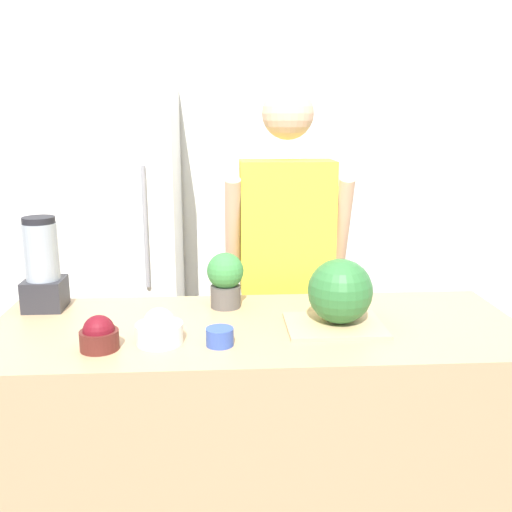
% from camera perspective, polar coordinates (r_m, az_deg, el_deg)
% --- Properties ---
extents(wall_back, '(8.00, 0.06, 2.60)m').
position_cam_1_polar(wall_back, '(3.65, -1.66, 8.47)').
color(wall_back, white).
rests_on(wall_back, ground_plane).
extents(counter_island, '(1.92, 0.73, 0.90)m').
position_cam_1_polar(counter_island, '(2.27, 0.06, -17.66)').
color(counter_island, tan).
rests_on(counter_island, ground_plane).
extents(refrigerator, '(0.72, 0.70, 1.81)m').
position_cam_1_polar(refrigerator, '(3.38, -13.73, 0.84)').
color(refrigerator, white).
rests_on(refrigerator, ground_plane).
extents(person, '(0.56, 0.27, 1.76)m').
position_cam_1_polar(person, '(2.67, 3.01, -1.99)').
color(person, '#333338').
rests_on(person, ground_plane).
extents(cutting_board, '(0.35, 0.27, 0.01)m').
position_cam_1_polar(cutting_board, '(2.07, 7.85, -6.90)').
color(cutting_board, tan).
rests_on(cutting_board, counter_island).
extents(watermelon, '(0.23, 0.23, 0.23)m').
position_cam_1_polar(watermelon, '(2.05, 8.41, -3.50)').
color(watermelon, '#2D6B33').
rests_on(watermelon, cutting_board).
extents(bowl_cherries, '(0.13, 0.13, 0.11)m').
position_cam_1_polar(bowl_cherries, '(1.92, -15.43, -7.64)').
color(bowl_cherries, '#511E19').
rests_on(bowl_cherries, counter_island).
extents(bowl_cream, '(0.16, 0.16, 0.12)m').
position_cam_1_polar(bowl_cream, '(1.93, -9.64, -7.22)').
color(bowl_cream, white).
rests_on(bowl_cream, counter_island).
extents(bowl_small_blue, '(0.09, 0.09, 0.06)m').
position_cam_1_polar(bowl_small_blue, '(1.90, -3.64, -8.07)').
color(bowl_small_blue, '#334C9E').
rests_on(bowl_small_blue, counter_island).
extents(blender, '(0.15, 0.15, 0.37)m').
position_cam_1_polar(blender, '(2.35, -20.55, -1.05)').
color(blender, '#28282D').
rests_on(blender, counter_island).
extents(potted_plant, '(0.14, 0.14, 0.22)m').
position_cam_1_polar(potted_plant, '(2.24, -3.08, -2.25)').
color(potted_plant, '#514C47').
rests_on(potted_plant, counter_island).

